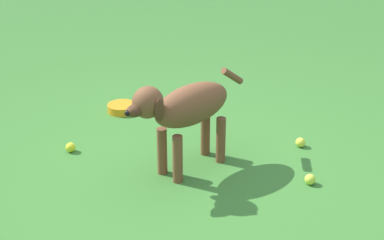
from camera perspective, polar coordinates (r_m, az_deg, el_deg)
name	(u,v)px	position (r m, az deg, el deg)	size (l,w,h in m)	color
ground	(192,174)	(3.60, -0.03, -5.35)	(14.00, 14.00, 0.00)	#38722D
dog	(185,109)	(3.45, -0.67, 1.15)	(0.86, 0.51, 0.64)	brown
tennis_ball_0	(300,142)	(3.98, 10.73, -2.20)	(0.07, 0.07, 0.07)	#D0D740
tennis_ball_1	(71,147)	(3.93, -11.97, -2.68)	(0.07, 0.07, 0.07)	yellow
tennis_ball_2	(310,179)	(3.55, 11.66, -5.79)	(0.07, 0.07, 0.07)	#C0DA40
water_bowl	(122,108)	(4.48, -7.00, 1.21)	(0.22, 0.22, 0.06)	orange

